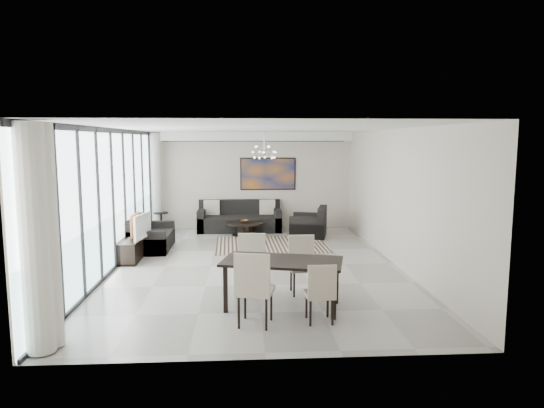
{
  "coord_description": "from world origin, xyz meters",
  "views": [
    {
      "loc": [
        -0.26,
        -10.1,
        2.65
      ],
      "look_at": [
        0.38,
        0.53,
        1.25
      ],
      "focal_mm": 32.0,
      "sensor_mm": 36.0,
      "label": 1
    }
  ],
  "objects": [
    {
      "name": "tv_console",
      "position": [
        -2.76,
        0.77,
        0.24
      ],
      "size": [
        0.43,
        1.52,
        0.47
      ],
      "primitive_type": "cube",
      "color": "black",
      "rests_on": "floor"
    },
    {
      "name": "rug",
      "position": [
        0.44,
        2.05,
        0.01
      ],
      "size": [
        2.86,
        2.23,
        0.01
      ],
      "primitive_type": "cube",
      "rotation": [
        0.0,
        0.0,
        0.03
      ],
      "color": "black",
      "rests_on": "floor"
    },
    {
      "name": "loveseat",
      "position": [
        -2.55,
        1.71,
        0.27
      ],
      "size": [
        0.9,
        1.6,
        0.8
      ],
      "color": "black",
      "rests_on": "floor"
    },
    {
      "name": "bowl_dining",
      "position": [
        -0.12,
        -2.7,
        0.82
      ],
      "size": [
        0.4,
        0.4,
        0.08
      ],
      "primitive_type": "imported",
      "rotation": [
        0.0,
        0.0,
        -0.24
      ],
      "color": "brown",
      "rests_on": "dining_table"
    },
    {
      "name": "dining_chair_nw",
      "position": [
        -0.12,
        -1.88,
        0.6
      ],
      "size": [
        0.52,
        0.52,
        1.04
      ],
      "color": "#BDB09D",
      "rests_on": "floor"
    },
    {
      "name": "chandelier",
      "position": [
        0.3,
        2.5,
        2.35
      ],
      "size": [
        0.66,
        0.66,
        0.71
      ],
      "color": "silver",
      "rests_on": "room_shell"
    },
    {
      "name": "side_table",
      "position": [
        -2.65,
        4.0,
        0.39
      ],
      "size": [
        0.42,
        0.42,
        0.58
      ],
      "color": "black",
      "rests_on": "floor"
    },
    {
      "name": "coffee_table",
      "position": [
        -0.21,
        3.32,
        0.21
      ],
      "size": [
        1.04,
        1.04,
        0.36
      ],
      "color": "black",
      "rests_on": "floor"
    },
    {
      "name": "television",
      "position": [
        -2.6,
        0.7,
        0.75
      ],
      "size": [
        0.27,
        0.97,
        0.55
      ],
      "primitive_type": "imported",
      "rotation": [
        0.0,
        0.0,
        1.42
      ],
      "color": "gray",
      "rests_on": "tv_console"
    },
    {
      "name": "armchair",
      "position": [
        1.59,
        3.04,
        0.29
      ],
      "size": [
        1.15,
        1.19,
        0.84
      ],
      "color": "black",
      "rests_on": "floor"
    },
    {
      "name": "painting",
      "position": [
        0.5,
        4.47,
        1.65
      ],
      "size": [
        1.68,
        0.04,
        0.98
      ],
      "primitive_type": "cube",
      "color": "#B16118",
      "rests_on": "room_shell"
    },
    {
      "name": "sofa_main",
      "position": [
        -0.36,
        4.08,
        0.3
      ],
      "size": [
        2.44,
        1.0,
        0.89
      ],
      "color": "black",
      "rests_on": "floor"
    },
    {
      "name": "dining_chair_ne",
      "position": [
        0.76,
        -1.89,
        0.57
      ],
      "size": [
        0.48,
        0.48,
        1.0
      ],
      "color": "#BDB09D",
      "rests_on": "floor"
    },
    {
      "name": "dining_table",
      "position": [
        0.35,
        -2.67,
        0.69
      ],
      "size": [
        2.04,
        1.36,
        0.78
      ],
      "color": "black",
      "rests_on": "floor"
    },
    {
      "name": "bowl_coffee",
      "position": [
        -0.23,
        3.3,
        0.4
      ],
      "size": [
        0.28,
        0.28,
        0.08
      ],
      "primitive_type": "imported",
      "rotation": [
        0.0,
        0.0,
        0.18
      ],
      "color": "brown",
      "rests_on": "coffee_table"
    },
    {
      "name": "soffit",
      "position": [
        0.0,
        4.3,
        2.77
      ],
      "size": [
        5.98,
        0.4,
        0.26
      ],
      "primitive_type": "cube",
      "color": "white",
      "rests_on": "room_shell"
    },
    {
      "name": "dining_chair_sw",
      "position": [
        -0.12,
        -3.46,
        0.64
      ],
      "size": [
        0.61,
        0.61,
        1.1
      ],
      "color": "#BDB09D",
      "rests_on": "floor"
    },
    {
      "name": "room_shell",
      "position": [
        0.46,
        0.0,
        1.45
      ],
      "size": [
        6.0,
        9.0,
        2.9
      ],
      "color": "#A8A39B",
      "rests_on": "ground"
    },
    {
      "name": "window_wall",
      "position": [
        -2.86,
        0.0,
        1.47
      ],
      "size": [
        0.37,
        8.95,
        2.9
      ],
      "color": "silver",
      "rests_on": "floor"
    },
    {
      "name": "dining_chair_se",
      "position": [
        0.85,
        -3.39,
        0.51
      ],
      "size": [
        0.43,
        0.43,
        0.9
      ],
      "color": "#BDB09D",
      "rests_on": "floor"
    }
  ]
}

